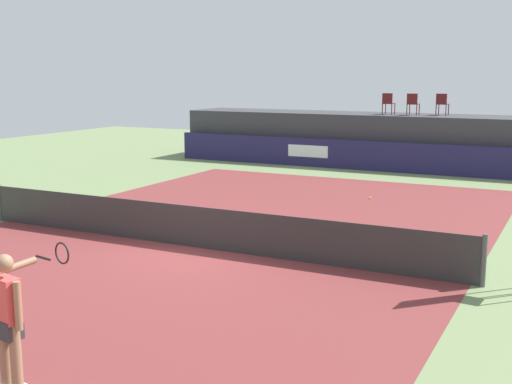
# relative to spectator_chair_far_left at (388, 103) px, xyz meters

# --- Properties ---
(ground_plane) EXTENTS (48.00, 48.00, 0.00)m
(ground_plane) POSITION_rel_spectator_chair_far_left_xyz_m (-0.14, -11.98, -2.69)
(ground_plane) COLOR #6B7F51
(court_inner) EXTENTS (12.00, 22.00, 0.00)m
(court_inner) POSITION_rel_spectator_chair_far_left_xyz_m (-0.14, -14.98, -2.69)
(court_inner) COLOR maroon
(court_inner) RESTS_ON ground
(sponsor_wall) EXTENTS (18.00, 0.22, 1.20)m
(sponsor_wall) POSITION_rel_spectator_chair_far_left_xyz_m (-0.15, -1.49, -2.09)
(sponsor_wall) COLOR #231E4C
(sponsor_wall) RESTS_ON ground
(spectator_platform) EXTENTS (18.00, 2.80, 2.20)m
(spectator_platform) POSITION_rel_spectator_chair_far_left_xyz_m (-0.14, 0.32, -1.59)
(spectator_platform) COLOR #38383D
(spectator_platform) RESTS_ON ground
(spectator_chair_far_left) EXTENTS (0.47, 0.47, 0.89)m
(spectator_chair_far_left) POSITION_rel_spectator_chair_far_left_xyz_m (0.00, 0.00, 0.00)
(spectator_chair_far_left) COLOR #561919
(spectator_chair_far_left) RESTS_ON spectator_platform
(spectator_chair_left) EXTENTS (0.45, 0.45, 0.89)m
(spectator_chair_left) POSITION_rel_spectator_chair_far_left_xyz_m (1.04, -0.02, 0.00)
(spectator_chair_left) COLOR #561919
(spectator_chair_left) RESTS_ON spectator_platform
(spectator_chair_center) EXTENTS (0.47, 0.47, 0.89)m
(spectator_chair_center) POSITION_rel_spectator_chair_far_left_xyz_m (2.13, 0.43, 0.00)
(spectator_chair_center) COLOR #561919
(spectator_chair_center) RESTS_ON spectator_platform
(tennis_net) EXTENTS (12.40, 0.02, 0.95)m
(tennis_net) POSITION_rel_spectator_chair_far_left_xyz_m (-0.14, -14.98, -2.22)
(tennis_net) COLOR #2D2D2D
(tennis_net) RESTS_ON ground
(net_post_near) EXTENTS (0.10, 0.10, 1.00)m
(net_post_near) POSITION_rel_spectator_chair_far_left_xyz_m (-6.34, -14.98, -2.19)
(net_post_near) COLOR #4C4C51
(net_post_near) RESTS_ON ground
(net_post_far) EXTENTS (0.10, 0.10, 1.00)m
(net_post_far) POSITION_rel_spectator_chair_far_left_xyz_m (6.06, -14.98, -2.19)
(net_post_far) COLOR #4C4C51
(net_post_far) RESTS_ON ground
(tennis_player) EXTENTS (0.57, 1.21, 1.77)m
(tennis_player) POSITION_rel_spectator_chair_far_left_xyz_m (1.48, -21.89, -1.73)
(tennis_player) COLOR white
(tennis_player) RESTS_ON court_inner
(tennis_ball) EXTENTS (0.07, 0.07, 0.07)m
(tennis_ball) POSITION_rel_spectator_chair_far_left_xyz_m (1.62, -7.51, -2.66)
(tennis_ball) COLOR #D8EA33
(tennis_ball) RESTS_ON court_inner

